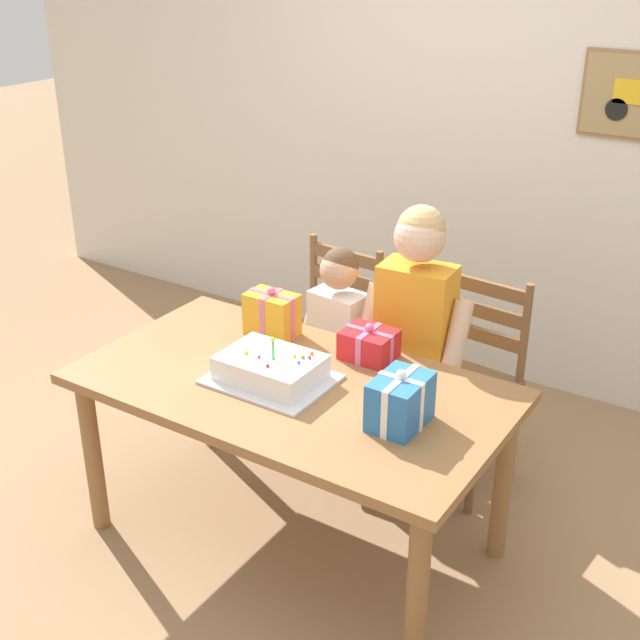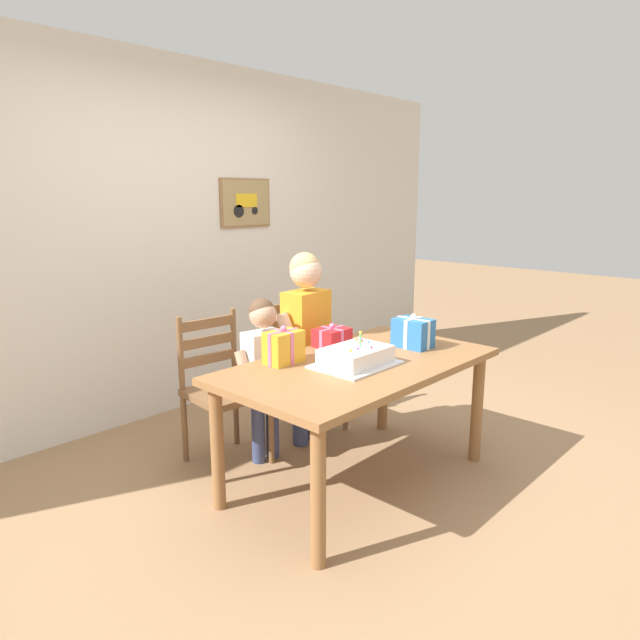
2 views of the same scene
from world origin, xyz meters
name	(u,v)px [view 2 (image 2 of 2)]	position (x,y,z in m)	size (l,w,h in m)	color
ground_plane	(357,481)	(0.00, 0.00, 0.00)	(20.00, 20.00, 0.00)	#997551
back_wall	(171,239)	(0.00, 1.81, 1.30)	(6.40, 0.11, 2.60)	silver
dining_table	(359,377)	(0.00, 0.00, 0.63)	(1.59, 0.88, 0.72)	olive
birthday_cake	(356,357)	(-0.07, -0.03, 0.77)	(0.44, 0.34, 0.19)	silver
gift_box_red_large	(332,337)	(0.14, 0.33, 0.78)	(0.20, 0.17, 0.15)	red
gift_box_beside_cake	(413,333)	(0.47, -0.04, 0.81)	(0.16, 0.22, 0.21)	#286BB7
gift_box_corner_small	(284,347)	(-0.30, 0.29, 0.81)	(0.21, 0.14, 0.21)	gold
chair_left	(222,389)	(-0.35, 0.79, 0.47)	(0.45, 0.45, 0.92)	brown
chair_right	(303,364)	(0.36, 0.79, 0.47)	(0.46, 0.46, 0.92)	brown
child_older	(306,329)	(0.20, 0.60, 0.77)	(0.47, 0.27, 1.27)	#38426B
child_younger	(264,364)	(-0.17, 0.60, 0.62)	(0.38, 0.23, 1.03)	#38426B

